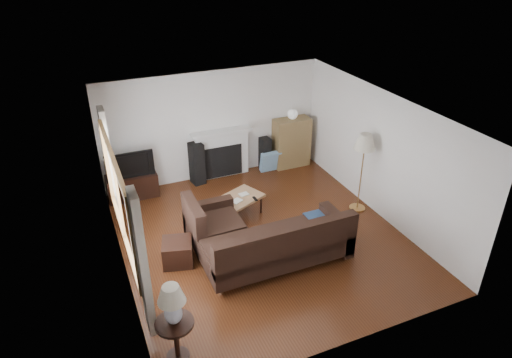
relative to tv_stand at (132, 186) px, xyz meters
name	(u,v)px	position (x,y,z in m)	size (l,w,h in m)	color
room	(263,179)	(1.95, -2.48, 0.99)	(5.10, 5.60, 2.54)	#492210
window	(119,198)	(-0.50, -2.68, 1.29)	(0.12, 2.74, 1.54)	brown
curtain_near	(143,265)	(-0.45, -4.20, 1.14)	(0.10, 0.35, 2.10)	beige
curtain_far	(110,164)	(-0.45, -1.16, 1.14)	(0.10, 0.35, 2.10)	beige
fireplace	(222,153)	(2.10, 0.16, 0.31)	(1.40, 0.26, 1.15)	white
tv_stand	(132,186)	(0.00, 0.00, 0.00)	(1.05, 0.47, 0.52)	black
television	(129,163)	(0.00, 0.00, 0.55)	(0.98, 0.13, 0.57)	black
speaker_left	(197,163)	(1.47, 0.06, 0.22)	(0.27, 0.32, 0.97)	black
speaker_right	(265,154)	(3.15, 0.07, 0.14)	(0.22, 0.27, 0.81)	black
bookshelf	(291,142)	(3.82, 0.03, 0.33)	(0.87, 0.41, 1.19)	olive
globe_lamp	(292,114)	(3.82, 0.03, 1.05)	(0.24, 0.24, 0.24)	white
sectional_sofa	(277,241)	(1.88, -3.25, 0.18)	(2.73, 2.00, 0.88)	black
coffee_table	(235,209)	(1.72, -1.67, -0.04)	(1.13, 0.62, 0.44)	#A3754E
footstool	(178,252)	(0.32, -2.56, -0.05)	(0.50, 0.50, 0.42)	black
floor_lamp	(361,173)	(4.17, -2.33, 0.57)	(0.43, 0.43, 1.67)	#A67439
side_table	(176,340)	(-0.20, -4.53, 0.06)	(0.51, 0.51, 0.64)	black
table_lamp	(172,305)	(-0.20, -4.53, 0.67)	(0.36, 0.36, 0.59)	silver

